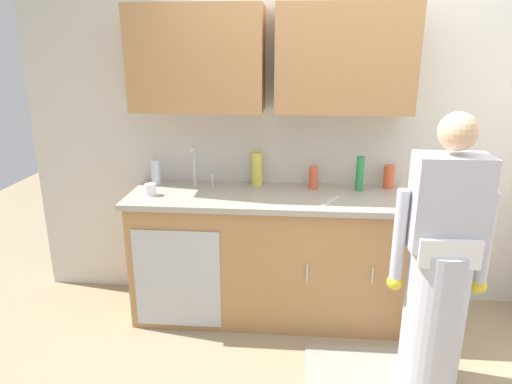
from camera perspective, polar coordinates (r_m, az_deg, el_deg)
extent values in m
plane|color=#998466|center=(3.07, 11.52, -21.66)|extent=(9.00, 9.00, 0.00)
cube|color=beige|center=(3.49, 11.00, 7.71)|extent=(4.80, 0.10, 2.70)
cube|color=#B27F4C|center=(3.27, -7.33, 16.07)|extent=(0.91, 0.34, 0.70)
cube|color=#B27F4C|center=(3.22, 10.91, 15.89)|extent=(0.91, 0.34, 0.70)
cube|color=#B27F4C|center=(3.41, 1.38, -8.13)|extent=(1.90, 0.60, 0.90)
cube|color=#B7BABF|center=(3.25, -9.79, -10.67)|extent=(0.60, 0.01, 0.72)
cylinder|color=silver|center=(3.11, 6.36, -9.98)|extent=(0.01, 0.01, 0.12)
cylinder|color=silver|center=(3.15, 14.28, -10.04)|extent=(0.01, 0.01, 0.12)
cube|color=#A8A093|center=(3.23, 1.44, -0.59)|extent=(1.96, 0.66, 0.04)
cube|color=#B7BABF|center=(3.30, -7.45, -0.44)|extent=(0.50, 0.36, 0.03)
cylinder|color=#B7BABF|center=(3.40, -7.70, 3.16)|extent=(0.02, 0.02, 0.30)
sphere|color=#B7BABF|center=(3.31, -8.02, 5.25)|extent=(0.04, 0.04, 0.04)
cylinder|color=#B7BABF|center=(3.40, -5.49, 1.50)|extent=(0.02, 0.02, 0.10)
cube|color=white|center=(3.13, 20.39, -21.03)|extent=(0.20, 0.26, 0.06)
cylinder|color=silver|center=(2.91, 21.16, -14.41)|extent=(0.34, 0.34, 0.88)
cube|color=silver|center=(2.63, 22.81, -1.24)|extent=(0.38, 0.22, 0.52)
sphere|color=#DEAE86|center=(2.54, 23.81, 6.91)|extent=(0.20, 0.20, 0.20)
cube|color=white|center=(2.60, 22.97, -7.09)|extent=(0.32, 0.04, 0.16)
cylinder|color=silver|center=(2.66, 17.40, -5.40)|extent=(0.07, 0.07, 0.55)
sphere|color=yellow|center=(2.77, 16.89, -10.66)|extent=(0.09, 0.09, 0.09)
cylinder|color=silver|center=(2.79, 26.68, -5.38)|extent=(0.07, 0.07, 0.55)
sphere|color=yellow|center=(2.90, 25.94, -10.40)|extent=(0.09, 0.09, 0.09)
cube|color=gray|center=(3.13, 14.06, -20.93)|extent=(0.80, 0.50, 0.01)
cylinder|color=#E05933|center=(3.48, 16.21, 1.84)|extent=(0.08, 0.08, 0.17)
cylinder|color=silver|center=(3.51, -12.36, 2.44)|extent=(0.07, 0.07, 0.19)
cylinder|color=#D8D14C|center=(3.40, 0.11, 2.89)|extent=(0.08, 0.08, 0.25)
cylinder|color=#E05933|center=(3.36, 7.14, 1.78)|extent=(0.06, 0.06, 0.16)
cylinder|color=#2D8C4C|center=(3.36, 12.79, 2.22)|extent=(0.06, 0.06, 0.25)
cylinder|color=white|center=(3.28, -13.00, 0.31)|extent=(0.08, 0.08, 0.08)
cube|color=silver|center=(3.11, 9.23, -1.10)|extent=(0.14, 0.22, 0.01)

